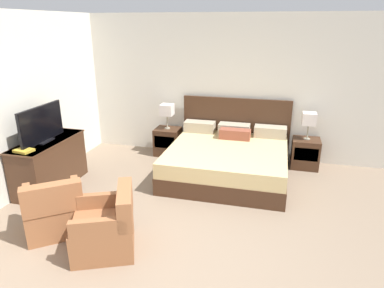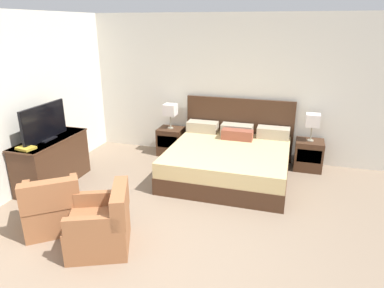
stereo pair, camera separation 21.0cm
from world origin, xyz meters
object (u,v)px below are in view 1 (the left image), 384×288
object	(u,v)px
tv	(42,125)
armchair_by_window	(55,211)
bed	(228,159)
book_red_cover	(24,151)
nightstand_right	(305,153)
nightstand_left	(168,141)
armchair_companion	(107,228)
table_lamp_right	(309,119)
table_lamp_left	(167,110)
dresser	(50,163)

from	to	relation	value
tv	armchair_by_window	xyz separation A→B (m)	(0.84, -1.04, -0.78)
bed	book_red_cover	size ratio (longest dim) A/B	8.42
armchair_by_window	tv	bearing A→B (deg)	128.88
book_red_cover	nightstand_right	bearing A→B (deg)	30.53
nightstand_left	armchair_companion	size ratio (longest dim) A/B	0.60
armchair_companion	table_lamp_right	bearing A→B (deg)	52.97
nightstand_right	armchair_companion	xyz separation A→B (m)	(-2.36, -3.13, 0.01)
nightstand_right	table_lamp_left	xyz separation A→B (m)	(-2.65, 0.00, 0.64)
dresser	book_red_cover	size ratio (longest dim) A/B	5.44
nightstand_right	table_lamp_right	size ratio (longest dim) A/B	1.10
table_lamp_left	armchair_by_window	world-z (taller)	table_lamp_left
bed	armchair_by_window	size ratio (longest dim) A/B	2.14
book_red_cover	armchair_by_window	size ratio (longest dim) A/B	0.25
nightstand_right	tv	size ratio (longest dim) A/B	0.56
bed	nightstand_left	world-z (taller)	bed
table_lamp_left	tv	world-z (taller)	tv
tv	book_red_cover	distance (m)	0.52
table_lamp_right	dresser	xyz separation A→B (m)	(-4.02, -1.86, -0.51)
table_lamp_right	tv	size ratio (longest dim) A/B	0.51
dresser	armchair_companion	xyz separation A→B (m)	(1.66, -1.26, -0.12)
dresser	armchair_by_window	size ratio (longest dim) A/B	1.38
table_lamp_left	table_lamp_right	xyz separation A→B (m)	(2.65, 0.00, 0.00)
table_lamp_left	book_red_cover	world-z (taller)	table_lamp_left
table_lamp_left	table_lamp_right	distance (m)	2.65
bed	book_red_cover	distance (m)	3.21
nightstand_right	armchair_by_window	distance (m)	4.34
nightstand_right	book_red_cover	xyz separation A→B (m)	(-4.01, -2.36, 0.54)
nightstand_left	dresser	bearing A→B (deg)	-126.32
table_lamp_right	nightstand_left	bearing A→B (deg)	-179.97
nightstand_left	book_red_cover	bearing A→B (deg)	-119.91
nightstand_left	dresser	distance (m)	2.31
table_lamp_right	table_lamp_left	bearing A→B (deg)	180.00
table_lamp_left	table_lamp_right	size ratio (longest dim) A/B	1.00
table_lamp_right	dresser	size ratio (longest dim) A/B	0.37
tv	armchair_by_window	bearing A→B (deg)	-51.12
armchair_companion	tv	bearing A→B (deg)	143.77
tv	armchair_companion	distance (m)	2.19
bed	armchair_companion	distance (m)	2.65
nightstand_right	dresser	world-z (taller)	dresser
table_lamp_left	table_lamp_right	world-z (taller)	same
dresser	tv	bearing A→B (deg)	-87.20
table_lamp_left	armchair_companion	world-z (taller)	table_lamp_left
table_lamp_right	armchair_by_window	world-z (taller)	table_lamp_right
bed	nightstand_left	bearing A→B (deg)	152.49
nightstand_right	dresser	bearing A→B (deg)	-155.15
bed	armchair_by_window	world-z (taller)	bed
dresser	book_red_cover	world-z (taller)	book_red_cover
nightstand_left	nightstand_right	bearing A→B (deg)	0.00
nightstand_left	dresser	world-z (taller)	dresser
table_lamp_right	armchair_companion	size ratio (longest dim) A/B	0.54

